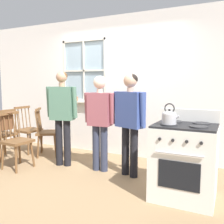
% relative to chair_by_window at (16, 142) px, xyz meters
% --- Properties ---
extents(ground_plane, '(16.00, 16.00, 0.00)m').
position_rel_chair_by_window_xyz_m(ground_plane, '(1.16, 0.10, -0.45)').
color(ground_plane, '#937551').
extents(wall_back, '(6.40, 0.16, 2.70)m').
position_rel_chair_by_window_xyz_m(wall_back, '(1.20, 1.50, 0.88)').
color(wall_back, white).
rests_on(wall_back, ground_plane).
extents(chair_by_window, '(0.43, 0.44, 0.94)m').
position_rel_chair_by_window_xyz_m(chair_by_window, '(0.00, 0.00, 0.00)').
color(chair_by_window, brown).
rests_on(chair_by_window, ground_plane).
extents(chair_near_wall, '(0.43, 0.45, 0.94)m').
position_rel_chair_by_window_xyz_m(chair_near_wall, '(-0.56, 0.83, 0.00)').
color(chair_near_wall, brown).
rests_on(chair_near_wall, ground_plane).
extents(chair_center_cluster, '(0.56, 0.57, 0.94)m').
position_rel_chair_by_window_xyz_m(chair_center_cluster, '(-0.03, 0.79, 0.00)').
color(chair_center_cluster, brown).
rests_on(chair_center_cluster, ground_plane).
extents(chair_near_stove, '(0.43, 0.45, 0.94)m').
position_rel_chair_by_window_xyz_m(chair_near_stove, '(-0.63, 0.27, 0.00)').
color(chair_near_stove, brown).
rests_on(chair_near_stove, ground_plane).
extents(person_elderly_left, '(0.55, 0.28, 1.61)m').
position_rel_chair_by_window_xyz_m(person_elderly_left, '(0.61, 0.45, 0.51)').
color(person_elderly_left, black).
rests_on(person_elderly_left, ground_plane).
extents(person_teen_center, '(0.52, 0.23, 1.53)m').
position_rel_chair_by_window_xyz_m(person_teen_center, '(1.31, 0.51, 0.47)').
color(person_teen_center, '#2D3347').
rests_on(person_teen_center, ground_plane).
extents(person_adult_right, '(0.59, 0.34, 1.56)m').
position_rel_chair_by_window_xyz_m(person_adult_right, '(1.83, 0.51, 0.50)').
color(person_adult_right, black).
rests_on(person_adult_right, ground_plane).
extents(stove, '(0.75, 0.68, 1.08)m').
position_rel_chair_by_window_xyz_m(stove, '(2.71, 0.11, 0.02)').
color(stove, white).
rests_on(stove, ground_plane).
extents(kettle, '(0.21, 0.17, 0.25)m').
position_rel_chair_by_window_xyz_m(kettle, '(2.54, -0.02, 0.57)').
color(kettle, '#B7B7BC').
rests_on(kettle, stove).
extents(potted_plant, '(0.16, 0.16, 0.26)m').
position_rel_chair_by_window_xyz_m(potted_plant, '(0.19, 1.41, 0.66)').
color(potted_plant, '#935B3D').
rests_on(potted_plant, wall_back).
extents(handbag, '(0.20, 0.23, 0.31)m').
position_rel_chair_by_window_xyz_m(handbag, '(-0.23, 0.01, 0.32)').
color(handbag, brown).
rests_on(handbag, chair_by_window).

